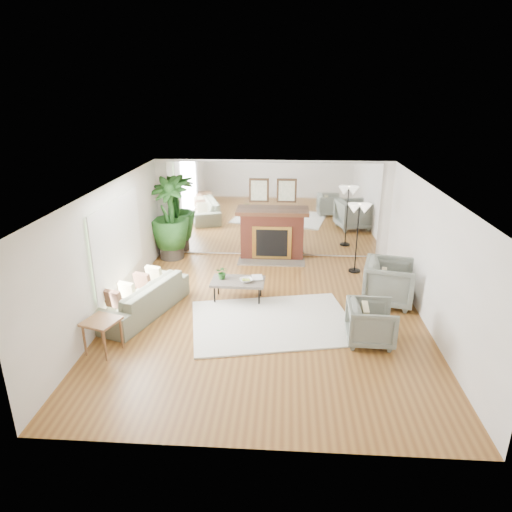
# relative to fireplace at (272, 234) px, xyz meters

# --- Properties ---
(ground) EXTENTS (7.00, 7.00, 0.00)m
(ground) POSITION_rel_fireplace_xyz_m (0.00, -3.26, -0.66)
(ground) COLOR brown
(ground) RESTS_ON ground
(wall_left) EXTENTS (0.02, 7.00, 2.50)m
(wall_left) POSITION_rel_fireplace_xyz_m (-2.99, -3.26, 0.59)
(wall_left) COLOR white
(wall_left) RESTS_ON ground
(wall_right) EXTENTS (0.02, 7.00, 2.50)m
(wall_right) POSITION_rel_fireplace_xyz_m (2.99, -3.26, 0.59)
(wall_right) COLOR white
(wall_right) RESTS_ON ground
(wall_back) EXTENTS (6.00, 0.02, 2.50)m
(wall_back) POSITION_rel_fireplace_xyz_m (0.00, 0.23, 0.59)
(wall_back) COLOR white
(wall_back) RESTS_ON ground
(mirror_panel) EXTENTS (5.40, 0.04, 2.40)m
(mirror_panel) POSITION_rel_fireplace_xyz_m (0.00, 0.21, 0.59)
(mirror_panel) COLOR silver
(mirror_panel) RESTS_ON wall_back
(window_panel) EXTENTS (0.04, 2.40, 1.50)m
(window_panel) POSITION_rel_fireplace_xyz_m (-2.96, -2.86, 0.69)
(window_panel) COLOR #B2E09E
(window_panel) RESTS_ON wall_left
(fireplace) EXTENTS (1.85, 0.83, 2.05)m
(fireplace) POSITION_rel_fireplace_xyz_m (0.00, 0.00, 0.00)
(fireplace) COLOR maroon
(fireplace) RESTS_ON ground
(area_rug) EXTENTS (3.34, 2.69, 0.03)m
(area_rug) POSITION_rel_fireplace_xyz_m (0.13, -3.52, -0.64)
(area_rug) COLOR silver
(area_rug) RESTS_ON ground
(coffee_table) EXTENTS (1.11, 0.66, 0.44)m
(coffee_table) POSITION_rel_fireplace_xyz_m (-0.62, -2.56, -0.26)
(coffee_table) COLOR #62584D
(coffee_table) RESTS_ON ground
(sofa) EXTENTS (1.54, 2.39, 0.65)m
(sofa) POSITION_rel_fireplace_xyz_m (-2.45, -3.27, -0.33)
(sofa) COLOR slate
(sofa) RESTS_ON ground
(armchair_back) EXTENTS (1.20, 1.18, 0.91)m
(armchair_back) POSITION_rel_fireplace_xyz_m (2.48, -2.49, -0.21)
(armchair_back) COLOR slate
(armchair_back) RESTS_ON ground
(armchair_front) EXTENTS (0.83, 0.81, 0.73)m
(armchair_front) POSITION_rel_fireplace_xyz_m (1.85, -4.09, -0.29)
(armchair_front) COLOR slate
(armchair_front) RESTS_ON ground
(side_table) EXTENTS (0.66, 0.66, 0.59)m
(side_table) POSITION_rel_fireplace_xyz_m (-2.65, -4.71, -0.16)
(side_table) COLOR brown
(side_table) RESTS_ON ground
(potted_ficus) EXTENTS (1.20, 1.20, 2.13)m
(potted_ficus) POSITION_rel_fireplace_xyz_m (-2.60, -0.16, 0.48)
(potted_ficus) COLOR #2A251F
(potted_ficus) RESTS_ON ground
(floor_lamp) EXTENTS (0.55, 0.30, 1.68)m
(floor_lamp) POSITION_rel_fireplace_xyz_m (2.03, -0.80, 0.77)
(floor_lamp) COLOR black
(floor_lamp) RESTS_ON ground
(tabletop_plant) EXTENTS (0.28, 0.24, 0.28)m
(tabletop_plant) POSITION_rel_fireplace_xyz_m (-0.95, -2.50, -0.08)
(tabletop_plant) COLOR #2C6525
(tabletop_plant) RESTS_ON coffee_table
(fruit_bowl) EXTENTS (0.33, 0.33, 0.07)m
(fruit_bowl) POSITION_rel_fireplace_xyz_m (-0.44, -2.62, -0.19)
(fruit_bowl) COLOR brown
(fruit_bowl) RESTS_ON coffee_table
(book) EXTENTS (0.26, 0.33, 0.02)m
(book) POSITION_rel_fireplace_xyz_m (-0.33, -2.43, -0.21)
(book) COLOR brown
(book) RESTS_ON coffee_table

